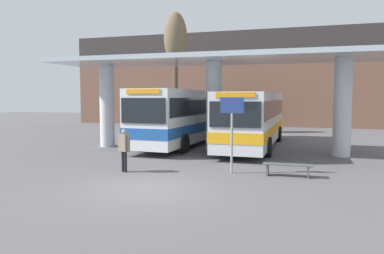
% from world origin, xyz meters
% --- Properties ---
extents(ground_plane, '(100.00, 100.00, 0.00)m').
position_xyz_m(ground_plane, '(0.00, 0.00, 0.00)').
color(ground_plane, '#565456').
extents(townhouse_backdrop, '(40.00, 0.58, 9.49)m').
position_xyz_m(townhouse_backdrop, '(0.00, 26.68, 5.53)').
color(townhouse_backdrop, brown).
rests_on(townhouse_backdrop, ground_plane).
extents(station_canopy, '(17.88, 5.12, 5.03)m').
position_xyz_m(station_canopy, '(0.00, 8.77, 4.11)').
color(station_canopy, silver).
rests_on(station_canopy, ground_plane).
extents(transit_bus_left_bay, '(3.09, 11.19, 3.32)m').
position_xyz_m(transit_bus_left_bay, '(-2.32, 10.85, 1.85)').
color(transit_bus_left_bay, silver).
rests_on(transit_bus_left_bay, ground_plane).
extents(transit_bus_center_bay, '(2.75, 11.82, 3.15)m').
position_xyz_m(transit_bus_center_bay, '(1.83, 11.10, 1.76)').
color(transit_bus_center_bay, silver).
rests_on(transit_bus_center_bay, ground_plane).
extents(waiting_bench_near_pillar, '(1.80, 0.44, 0.46)m').
position_xyz_m(waiting_bench_near_pillar, '(4.17, 3.21, 0.35)').
color(waiting_bench_near_pillar, '#4C5156').
rests_on(waiting_bench_near_pillar, ground_plane).
extents(info_sign_platform, '(0.90, 0.09, 2.90)m').
position_xyz_m(info_sign_platform, '(2.08, 3.21, 2.07)').
color(info_sign_platform, gray).
rests_on(info_sign_platform, ground_plane).
extents(pedestrian_waiting, '(0.59, 0.40, 1.67)m').
position_xyz_m(pedestrian_waiting, '(-1.95, 2.20, 1.02)').
color(pedestrian_waiting, black).
rests_on(pedestrian_waiting, ground_plane).
extents(poplar_tree_behind_left, '(1.85, 1.85, 9.69)m').
position_xyz_m(poplar_tree_behind_left, '(-5.41, 17.90, 7.39)').
color(poplar_tree_behind_left, '#473A2B').
rests_on(poplar_tree_behind_left, ground_plane).
extents(parked_car_street, '(4.35, 2.01, 2.09)m').
position_xyz_m(parked_car_street, '(-1.29, 24.07, 1.02)').
color(parked_car_street, black).
rests_on(parked_car_street, ground_plane).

